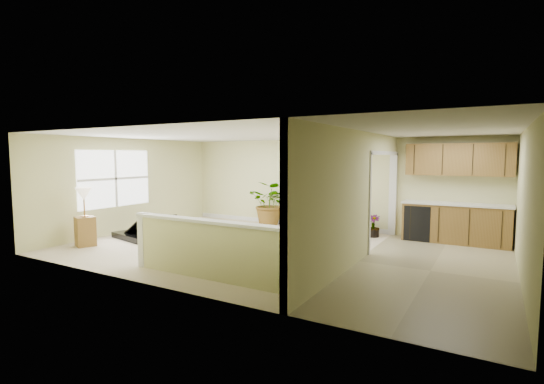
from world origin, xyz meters
The scene contains 20 objects.
floor centered at (0.00, 0.00, 0.00)m, with size 9.00×9.00×0.00m, color #C4B598.
back_wall centered at (0.00, 3.00, 1.25)m, with size 9.00×0.04×2.50m, color #C8C788.
front_wall centered at (0.00, -3.00, 1.25)m, with size 9.00×0.04×2.50m, color #C8C788.
left_wall centered at (-4.50, 0.00, 1.25)m, with size 0.04×6.00×2.50m, color #C8C788.
right_wall centered at (4.50, 0.00, 1.25)m, with size 0.04×6.00×2.50m, color #C8C788.
ceiling centered at (0.00, 0.00, 2.50)m, with size 9.00×6.00×0.04m, color beige.
kitchen_vinyl centered at (3.15, 0.00, 0.00)m, with size 2.70×6.00×0.01m, color tan.
interior_partition centered at (1.80, 0.25, 1.22)m, with size 0.18×5.99×2.50m.
pony_half_wall centered at (0.08, -2.30, 0.52)m, with size 3.42×0.22×1.00m.
left_window centered at (-4.49, -0.50, 1.45)m, with size 0.05×2.15×1.45m, color white.
wall_art_left centered at (-0.95, 2.97, 1.75)m, with size 0.48×0.04×0.58m.
wall_mirror centered at (0.30, 2.97, 1.80)m, with size 0.55×0.04×0.55m.
kitchen_cabinets centered at (3.19, 2.73, 0.87)m, with size 2.36×0.65×2.33m.
piano centered at (-3.48, -0.32, 0.53)m, with size 1.76×1.78×1.27m.
piano_bench centered at (-1.24, -0.42, 0.23)m, with size 0.35×0.69×0.46m, color black.
loveseat centered at (0.58, 2.44, 0.30)m, with size 1.67×1.29×0.78m.
accent_table centered at (-0.72, 2.35, 0.53)m, with size 0.57×0.57×0.82m.
palm_plant centered at (-1.65, 2.65, 0.64)m, with size 1.19×1.04×1.30m.
small_plant centered at (1.45, 2.46, 0.24)m, with size 0.35×0.35×0.56m.
lamp_stand centered at (-3.94, -1.78, 0.56)m, with size 0.51×0.51×1.32m.
Camera 1 is at (4.10, -7.30, 2.03)m, focal length 26.00 mm.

